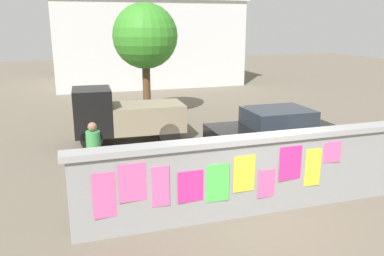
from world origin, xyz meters
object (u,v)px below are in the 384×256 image
Objects in this scene: auto_rickshaw_truck at (123,115)px; car_parked at (273,131)px; person_walking at (94,148)px; tree_roadside at (145,37)px; motorcycle at (169,170)px.

auto_rickshaw_truck is 4.93m from car_parked.
person_walking is 7.60m from tree_roadside.
motorcycle is at bearing -157.13° from car_parked.
car_parked is 0.81× the size of tree_roadside.
tree_roadside is (-2.69, 5.82, 2.62)m from car_parked.
auto_rickshaw_truck is at bearing -114.57° from tree_roadside.
car_parked is (4.12, -2.69, -0.17)m from auto_rickshaw_truck.
car_parked reaches higher than motorcycle.
car_parked is 6.93m from tree_roadside.
motorcycle is (-3.65, -1.54, -0.27)m from car_parked.
person_walking is (-5.36, -0.90, 0.26)m from car_parked.
car_parked is 2.00× the size of motorcycle.
motorcycle is 0.41× the size of tree_roadside.
tree_roadside reaches higher than motorcycle.
motorcycle is at bearing -20.69° from person_walking.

